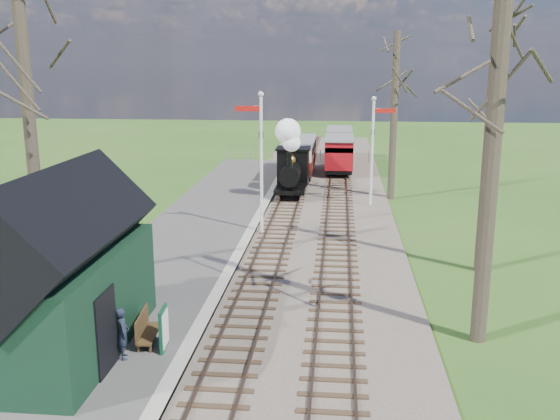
# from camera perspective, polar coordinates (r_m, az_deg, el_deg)

# --- Properties ---
(distant_hills) EXTENTS (114.40, 48.00, 22.02)m
(distant_hills) POSITION_cam_1_polar(r_m,az_deg,el_deg) (78.25, 4.34, -4.18)
(distant_hills) COLOR #385B23
(distant_hills) RESTS_ON ground
(ballast_bed) EXTENTS (8.00, 60.00, 0.10)m
(ballast_bed) POSITION_cam_1_polar(r_m,az_deg,el_deg) (33.07, 3.06, 0.52)
(ballast_bed) COLOR brown
(ballast_bed) RESTS_ON ground
(track_near) EXTENTS (1.60, 60.00, 0.15)m
(track_near) POSITION_cam_1_polar(r_m,az_deg,el_deg) (33.14, 0.81, 0.65)
(track_near) COLOR brown
(track_near) RESTS_ON ground
(track_far) EXTENTS (1.60, 60.00, 0.15)m
(track_far) POSITION_cam_1_polar(r_m,az_deg,el_deg) (33.03, 5.31, 0.56)
(track_far) COLOR brown
(track_far) RESTS_ON ground
(platform) EXTENTS (5.00, 44.00, 0.20)m
(platform) POSITION_cam_1_polar(r_m,az_deg,el_deg) (26.03, -8.36, -3.07)
(platform) COLOR #474442
(platform) RESTS_ON ground
(coping_strip) EXTENTS (0.40, 44.00, 0.21)m
(coping_strip) POSITION_cam_1_polar(r_m,az_deg,el_deg) (25.58, -3.34, -3.23)
(coping_strip) COLOR #B2AD9E
(coping_strip) RESTS_ON ground
(station_shed) EXTENTS (3.25, 6.30, 4.78)m
(station_shed) POSITION_cam_1_polar(r_m,az_deg,el_deg) (16.62, -19.51, -5.47)
(station_shed) COLOR black
(station_shed) RESTS_ON platform
(semaphore_near) EXTENTS (1.22, 0.24, 6.22)m
(semaphore_near) POSITION_cam_1_polar(r_m,az_deg,el_deg) (26.70, -1.87, 5.23)
(semaphore_near) COLOR silver
(semaphore_near) RESTS_ON ground
(semaphore_far) EXTENTS (1.22, 0.24, 5.72)m
(semaphore_far) POSITION_cam_1_polar(r_m,az_deg,el_deg) (32.51, 8.58, 6.08)
(semaphore_far) COLOR silver
(semaphore_far) RESTS_ON ground
(bare_trees) EXTENTS (15.51, 22.39, 12.00)m
(bare_trees) POSITION_cam_1_polar(r_m,az_deg,el_deg) (20.47, 1.87, 7.19)
(bare_trees) COLOR #382D23
(bare_trees) RESTS_ON ground
(fence_line) EXTENTS (12.60, 0.08, 1.00)m
(fence_line) POSITION_cam_1_polar(r_m,az_deg,el_deg) (46.78, 2.59, 4.96)
(fence_line) COLOR slate
(fence_line) RESTS_ON ground
(locomotive) EXTENTS (1.74, 4.05, 4.34)m
(locomotive) POSITION_cam_1_polar(r_m,az_deg,el_deg) (34.53, 1.05, 4.40)
(locomotive) COLOR black
(locomotive) RESTS_ON ground
(coach) EXTENTS (2.02, 6.94, 2.13)m
(coach) POSITION_cam_1_polar(r_m,az_deg,el_deg) (40.59, 1.73, 4.99)
(coach) COLOR black
(coach) RESTS_ON ground
(red_carriage_a) EXTENTS (1.91, 4.73, 2.01)m
(red_carriage_a) POSITION_cam_1_polar(r_m,az_deg,el_deg) (42.15, 5.42, 5.16)
(red_carriage_a) COLOR black
(red_carriage_a) RESTS_ON ground
(red_carriage_b) EXTENTS (1.91, 4.73, 2.01)m
(red_carriage_b) POSITION_cam_1_polar(r_m,az_deg,el_deg) (47.60, 5.45, 6.10)
(red_carriage_b) COLOR black
(red_carriage_b) RESTS_ON ground
(sign_board) EXTENTS (0.15, 0.77, 1.12)m
(sign_board) POSITION_cam_1_polar(r_m,az_deg,el_deg) (16.53, -10.57, -10.61)
(sign_board) COLOR #0E4125
(sign_board) RESTS_ON platform
(bench) EXTENTS (0.54, 1.45, 0.81)m
(bench) POSITION_cam_1_polar(r_m,az_deg,el_deg) (17.09, -12.23, -10.54)
(bench) COLOR #432E17
(bench) RESTS_ON platform
(person) EXTENTS (0.47, 0.57, 1.33)m
(person) POSITION_cam_1_polar(r_m,az_deg,el_deg) (16.24, -14.18, -10.87)
(person) COLOR #1B2130
(person) RESTS_ON platform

